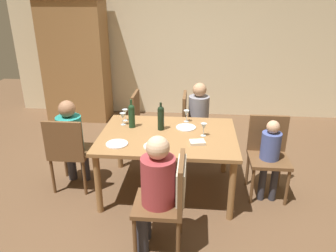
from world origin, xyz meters
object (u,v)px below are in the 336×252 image
dinner_plate_guest_right (117,144)px  chair_far_right (192,121)px  chair_near (172,192)px  person_child_small (270,153)px  person_man_bearded (71,137)px  dinner_plate_guest_left (156,146)px  dining_table (168,141)px  wine_glass_near_left (123,116)px  wine_glass_far (125,113)px  chair_far_left (144,119)px  wine_bottle_dark_red (161,117)px  wine_glass_near_right (204,127)px  dinner_plate_host (186,127)px  wine_bottle_tall_green (132,115)px  wine_glass_centre (186,114)px  person_man_guest (155,186)px  armoire_cabinet (76,60)px  person_woman_host (200,114)px  chair_left_end (69,149)px  chair_right_end (268,150)px

dinner_plate_guest_right → chair_far_right: bearing=58.5°
chair_near → person_child_small: bearing=-48.2°
person_man_bearded → dinner_plate_guest_left: 1.11m
dining_table → wine_glass_near_left: (-0.57, 0.24, 0.19)m
person_child_small → dinner_plate_guest_left: 1.29m
wine_glass_near_left → wine_glass_far: bearing=90.0°
chair_far_left → wine_glass_near_left: (-0.13, -0.70, 0.30)m
dining_table → dinner_plate_guest_right: 0.61m
person_man_bearded → chair_far_left: bearing=52.0°
wine_glass_near_left → dinner_plate_guest_right: wine_glass_near_left is taller
dining_table → wine_bottle_dark_red: 0.28m
chair_near → wine_glass_near_right: (0.27, 0.93, 0.24)m
chair_far_left → dinner_plate_guest_right: bearing=-3.6°
chair_near → dinner_plate_guest_left: chair_near is taller
chair_far_right → dinner_plate_host: (-0.06, -0.74, 0.20)m
person_child_small → wine_bottle_tall_green: 1.63m
person_child_small → wine_glass_far: size_ratio=6.28×
chair_far_left → dinner_plate_host: size_ratio=3.95×
wine_glass_centre → dinner_plate_host: 0.23m
person_man_guest → wine_bottle_tall_green: size_ratio=3.29×
chair_far_left → person_man_guest: (0.41, -1.88, 0.12)m
armoire_cabinet → person_child_small: (3.01, -2.33, -0.54)m
wine_bottle_dark_red → wine_glass_centre: 0.40m
person_man_bearded → wine_bottle_dark_red: size_ratio=3.32×
person_woman_host → dinner_plate_guest_right: person_woman_host is taller
chair_left_end → person_man_bearded: bearing=90.0°
dining_table → chair_right_end: (1.15, 0.09, -0.12)m
person_man_bearded → chair_right_end: bearing=1.5°
chair_right_end → dinner_plate_guest_right: 1.72m
person_woman_host → dining_table: bearing=-21.5°
chair_far_left → person_man_bearded: 1.17m
person_child_small → dinner_plate_guest_right: person_child_small is taller
person_woman_host → chair_near: bearing=-7.5°
chair_near → chair_right_end: same height
person_man_guest → wine_glass_near_left: 1.31m
armoire_cabinet → person_man_bearded: (0.72, -2.28, -0.46)m
person_woman_host → wine_bottle_dark_red: bearing=-29.7°
dining_table → dinner_plate_host: bearing=45.6°
person_woman_host → wine_bottle_tall_green: bearing=-46.6°
dinner_plate_guest_right → chair_left_end: bearing=160.2°
chair_left_end → dinner_plate_guest_right: 0.71m
chair_far_right → dinner_plate_host: bearing=-4.9°
chair_far_left → wine_bottle_dark_red: (0.34, -0.81, 0.35)m
armoire_cabinet → chair_right_end: size_ratio=2.37×
person_child_small → chair_near: bearing=41.8°
person_woman_host → dinner_plate_host: person_woman_host is taller
chair_far_left → chair_left_end: bearing=-34.8°
dining_table → wine_bottle_dark_red: size_ratio=4.64×
chair_right_end → wine_glass_near_right: chair_right_end is taller
person_man_guest → wine_glass_centre: 1.37m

